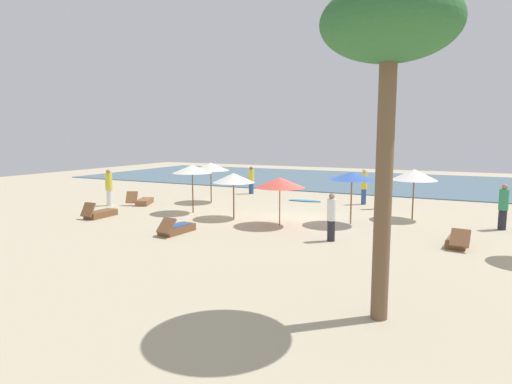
{
  "coord_description": "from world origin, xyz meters",
  "views": [
    {
      "loc": [
        6.62,
        -17.41,
        3.65
      ],
      "look_at": [
        -1.93,
        -0.05,
        1.1
      ],
      "focal_mm": 30.63,
      "sensor_mm": 36.0,
      "label": 1
    }
  ],
  "objects": [
    {
      "name": "lounger_0",
      "position": [
        -8.05,
        -3.35,
        0.17
      ],
      "size": [
        0.66,
        1.67,
        0.74
      ],
      "color": "brown",
      "rests_on": "ground_plane"
    },
    {
      "name": "surfboard",
      "position": [
        -1.5,
        5.14,
        0.04
      ],
      "size": [
        1.87,
        0.66,
        0.07
      ],
      "color": "#338CCC",
      "rests_on": "ground_plane"
    },
    {
      "name": "person_0",
      "position": [
        7.85,
        1.63,
        0.9
      ],
      "size": [
        0.47,
        0.47,
        1.78
      ],
      "color": "#26262D",
      "rests_on": "ground_plane"
    },
    {
      "name": "person_4",
      "position": [
        -10.05,
        -0.74,
        0.96
      ],
      "size": [
        0.45,
        0.45,
        1.88
      ],
      "color": "white",
      "rests_on": "ground_plane"
    },
    {
      "name": "ground_plane",
      "position": [
        0.0,
        0.0,
        0.0
      ],
      "size": [
        60.0,
        60.0,
        0.0
      ],
      "primitive_type": "plane",
      "color": "#BCAD8E"
    },
    {
      "name": "umbrella_3",
      "position": [
        2.34,
        0.08,
        1.99
      ],
      "size": [
        1.99,
        1.99,
        2.15
      ],
      "color": "olive",
      "rests_on": "ground_plane"
    },
    {
      "name": "umbrella_0",
      "position": [
        -0.19,
        -1.41,
        1.75
      ],
      "size": [
        2.02,
        2.02,
        1.95
      ],
      "color": "olive",
      "rests_on": "ground_plane"
    },
    {
      "name": "lounger_2",
      "position": [
        6.4,
        -1.86,
        0.17
      ],
      "size": [
        0.74,
        1.75,
        0.67
      ],
      "color": "brown",
      "rests_on": "ground_plane"
    },
    {
      "name": "person_5",
      "position": [
        2.44,
        -3.06,
        0.84
      ],
      "size": [
        0.35,
        0.35,
        1.66
      ],
      "color": "#26262D",
      "rests_on": "ground_plane"
    },
    {
      "name": "lounger_1",
      "position": [
        -8.74,
        0.34,
        0.17
      ],
      "size": [
        1.24,
        1.74,
        0.73
      ],
      "color": "brown",
      "rests_on": "ground_plane"
    },
    {
      "name": "umbrella_1",
      "position": [
        -5.94,
        2.57,
        1.94
      ],
      "size": [
        2.01,
        2.01,
        2.16
      ],
      "color": "brown",
      "rests_on": "ground_plane"
    },
    {
      "name": "umbrella_2",
      "position": [
        -2.61,
        -0.89,
        1.78
      ],
      "size": [
        1.84,
        1.84,
        2.0
      ],
      "color": "brown",
      "rests_on": "ground_plane"
    },
    {
      "name": "person_3",
      "position": [
        1.67,
        5.48,
        0.97
      ],
      "size": [
        0.35,
        0.35,
        1.87
      ],
      "color": "#2D4C8C",
      "rests_on": "ground_plane"
    },
    {
      "name": "lounger_3",
      "position": [
        -3.08,
        -4.45,
        0.18
      ],
      "size": [
        0.71,
        1.74,
        0.67
      ],
      "color": "brown",
      "rests_on": "ground_plane"
    },
    {
      "name": "ocean_water",
      "position": [
        0.0,
        17.0,
        0.03
      ],
      "size": [
        48.0,
        16.0,
        0.06
      ],
      "primitive_type": "cube",
      "color": "#476B7F",
      "rests_on": "ground_plane"
    },
    {
      "name": "person_1",
      "position": [
        2.66,
        4.38,
        0.85
      ],
      "size": [
        0.42,
        0.42,
        1.66
      ],
      "color": "#D17299",
      "rests_on": "ground_plane"
    },
    {
      "name": "person_2",
      "position": [
        -5.52,
        6.57,
        0.85
      ],
      "size": [
        0.49,
        0.49,
        1.7
      ],
      "color": "#2D4C8C",
      "rests_on": "ground_plane"
    },
    {
      "name": "umbrella_5",
      "position": [
        4.48,
        2.31,
        1.94
      ],
      "size": [
        1.95,
        1.95,
        2.19
      ],
      "color": "brown",
      "rests_on": "ground_plane"
    },
    {
      "name": "umbrella_6",
      "position": [
        -4.99,
        -0.55,
        2.06
      ],
      "size": [
        1.86,
        1.86,
        2.25
      ],
      "color": "brown",
      "rests_on": "ground_plane"
    },
    {
      "name": "palm_0",
      "position": [
        5.15,
        -8.85,
        5.5
      ],
      "size": [
        2.58,
        2.58,
        6.39
      ],
      "color": "brown",
      "rests_on": "ground_plane"
    }
  ]
}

